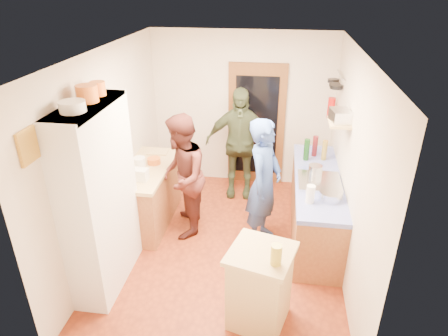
% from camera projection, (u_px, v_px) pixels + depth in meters
% --- Properties ---
extents(floor, '(3.00, 4.00, 0.02)m').
position_uv_depth(floor, '(225.00, 246.00, 5.49)').
color(floor, maroon).
rests_on(floor, ground).
extents(ceiling, '(3.00, 4.00, 0.02)m').
position_uv_depth(ceiling, '(225.00, 51.00, 4.33)').
color(ceiling, silver).
rests_on(ceiling, ground).
extents(wall_back, '(3.00, 0.02, 2.60)m').
position_uv_depth(wall_back, '(242.00, 110.00, 6.70)').
color(wall_back, beige).
rests_on(wall_back, ground).
extents(wall_front, '(3.00, 0.02, 2.60)m').
position_uv_depth(wall_front, '(189.00, 268.00, 3.13)').
color(wall_front, beige).
rests_on(wall_front, ground).
extents(wall_left, '(0.02, 4.00, 2.60)m').
position_uv_depth(wall_left, '(109.00, 153.00, 5.11)').
color(wall_left, beige).
rests_on(wall_left, ground).
extents(wall_right, '(0.02, 4.00, 2.60)m').
position_uv_depth(wall_right, '(351.00, 168.00, 4.72)').
color(wall_right, beige).
rests_on(wall_right, ground).
extents(door_frame, '(0.95, 0.06, 2.10)m').
position_uv_depth(door_frame, '(256.00, 126.00, 6.74)').
color(door_frame, brown).
rests_on(door_frame, ground).
extents(door_glass, '(0.70, 0.02, 1.70)m').
position_uv_depth(door_glass, '(256.00, 126.00, 6.71)').
color(door_glass, black).
rests_on(door_glass, door_frame).
extents(hutch_body, '(0.40, 1.20, 2.20)m').
position_uv_depth(hutch_body, '(100.00, 199.00, 4.46)').
color(hutch_body, white).
rests_on(hutch_body, ground).
extents(hutch_top_shelf, '(0.40, 1.14, 0.04)m').
position_uv_depth(hutch_top_shelf, '(85.00, 106.00, 3.98)').
color(hutch_top_shelf, white).
rests_on(hutch_top_shelf, hutch_body).
extents(plate_stack, '(0.25, 0.25, 0.10)m').
position_uv_depth(plate_stack, '(72.00, 107.00, 3.73)').
color(plate_stack, white).
rests_on(plate_stack, hutch_top_shelf).
extents(orange_pot_a, '(0.22, 0.22, 0.17)m').
position_uv_depth(orange_pot_a, '(87.00, 94.00, 4.00)').
color(orange_pot_a, orange).
rests_on(orange_pot_a, hutch_top_shelf).
extents(orange_pot_b, '(0.17, 0.17, 0.15)m').
position_uv_depth(orange_pot_b, '(98.00, 88.00, 4.22)').
color(orange_pot_b, orange).
rests_on(orange_pot_b, hutch_top_shelf).
extents(left_counter_base, '(0.60, 1.40, 0.85)m').
position_uv_depth(left_counter_base, '(149.00, 196.00, 5.85)').
color(left_counter_base, '#996236').
rests_on(left_counter_base, ground).
extents(left_counter_top, '(0.64, 1.44, 0.05)m').
position_uv_depth(left_counter_top, '(146.00, 169.00, 5.65)').
color(left_counter_top, tan).
rests_on(left_counter_top, left_counter_base).
extents(toaster, '(0.22, 0.15, 0.16)m').
position_uv_depth(toaster, '(140.00, 175.00, 5.26)').
color(toaster, white).
rests_on(toaster, left_counter_top).
extents(kettle, '(0.21, 0.21, 0.19)m').
position_uv_depth(kettle, '(139.00, 164.00, 5.52)').
color(kettle, white).
rests_on(kettle, left_counter_top).
extents(orange_bowl, '(0.24, 0.24, 0.09)m').
position_uv_depth(orange_bowl, '(154.00, 161.00, 5.74)').
color(orange_bowl, orange).
rests_on(orange_bowl, left_counter_top).
extents(chopping_board, '(0.31, 0.24, 0.02)m').
position_uv_depth(chopping_board, '(158.00, 152.00, 6.09)').
color(chopping_board, tan).
rests_on(chopping_board, left_counter_top).
extents(right_counter_base, '(0.60, 2.20, 0.84)m').
position_uv_depth(right_counter_base, '(315.00, 207.00, 5.59)').
color(right_counter_base, '#996236').
rests_on(right_counter_base, ground).
extents(right_counter_top, '(0.62, 2.22, 0.06)m').
position_uv_depth(right_counter_top, '(318.00, 179.00, 5.39)').
color(right_counter_top, '#0519B8').
rests_on(right_counter_top, right_counter_base).
extents(hob, '(0.55, 0.58, 0.04)m').
position_uv_depth(hob, '(319.00, 182.00, 5.22)').
color(hob, silver).
rests_on(hob, right_counter_top).
extents(pot_on_hob, '(0.19, 0.19, 0.12)m').
position_uv_depth(pot_on_hob, '(315.00, 170.00, 5.35)').
color(pot_on_hob, silver).
rests_on(pot_on_hob, hob).
extents(bottle_a, '(0.09, 0.09, 0.32)m').
position_uv_depth(bottle_a, '(307.00, 150.00, 5.80)').
color(bottle_a, '#143F14').
rests_on(bottle_a, right_counter_top).
extents(bottle_b, '(0.10, 0.10, 0.31)m').
position_uv_depth(bottle_b, '(315.00, 146.00, 5.94)').
color(bottle_b, '#591419').
rests_on(bottle_b, right_counter_top).
extents(bottle_c, '(0.09, 0.09, 0.30)m').
position_uv_depth(bottle_c, '(325.00, 150.00, 5.81)').
color(bottle_c, olive).
rests_on(bottle_c, right_counter_top).
extents(paper_towel, '(0.11, 0.11, 0.22)m').
position_uv_depth(paper_towel, '(310.00, 194.00, 4.74)').
color(paper_towel, white).
rests_on(paper_towel, right_counter_top).
extents(mixing_bowl, '(0.28, 0.28, 0.11)m').
position_uv_depth(mixing_bowl, '(331.00, 196.00, 4.82)').
color(mixing_bowl, silver).
rests_on(mixing_bowl, right_counter_top).
extents(island_base, '(0.68, 0.68, 0.86)m').
position_uv_depth(island_base, '(260.00, 289.00, 4.14)').
color(island_base, tan).
rests_on(island_base, ground).
extents(island_top, '(0.76, 0.76, 0.05)m').
position_uv_depth(island_top, '(261.00, 254.00, 3.93)').
color(island_top, tan).
rests_on(island_top, island_base).
extents(cutting_board, '(0.41, 0.36, 0.02)m').
position_uv_depth(cutting_board, '(258.00, 249.00, 3.99)').
color(cutting_board, white).
rests_on(cutting_board, island_top).
extents(oil_jar, '(0.13, 0.13, 0.21)m').
position_uv_depth(oil_jar, '(276.00, 255.00, 3.71)').
color(oil_jar, '#AD9E2D').
rests_on(oil_jar, island_top).
extents(pan_rail, '(0.02, 0.65, 0.02)m').
position_uv_depth(pan_rail, '(340.00, 75.00, 5.75)').
color(pan_rail, silver).
rests_on(pan_rail, wall_right).
extents(pan_hang_a, '(0.18, 0.18, 0.05)m').
position_uv_depth(pan_hang_a, '(336.00, 87.00, 5.66)').
color(pan_hang_a, black).
rests_on(pan_hang_a, pan_rail).
extents(pan_hang_b, '(0.16, 0.16, 0.05)m').
position_uv_depth(pan_hang_b, '(335.00, 85.00, 5.84)').
color(pan_hang_b, black).
rests_on(pan_hang_b, pan_rail).
extents(pan_hang_c, '(0.17, 0.17, 0.05)m').
position_uv_depth(pan_hang_c, '(333.00, 81.00, 6.02)').
color(pan_hang_c, black).
rests_on(pan_hang_c, pan_rail).
extents(wall_shelf, '(0.26, 0.42, 0.03)m').
position_uv_depth(wall_shelf, '(339.00, 123.00, 4.96)').
color(wall_shelf, tan).
rests_on(wall_shelf, wall_right).
extents(radio, '(0.27, 0.33, 0.15)m').
position_uv_depth(radio, '(340.00, 116.00, 4.92)').
color(radio, silver).
rests_on(radio, wall_shelf).
extents(ext_bracket, '(0.06, 0.10, 0.04)m').
position_uv_depth(ext_bracket, '(335.00, 111.00, 6.16)').
color(ext_bracket, black).
rests_on(ext_bracket, wall_right).
extents(fire_extinguisher, '(0.11, 0.11, 0.32)m').
position_uv_depth(fire_extinguisher, '(331.00, 108.00, 6.15)').
color(fire_extinguisher, red).
rests_on(fire_extinguisher, wall_right).
extents(picture_frame, '(0.03, 0.25, 0.30)m').
position_uv_depth(picture_frame, '(28.00, 146.00, 3.39)').
color(picture_frame, gold).
rests_on(picture_frame, wall_left).
extents(person_hob, '(0.60, 0.75, 1.78)m').
position_uv_depth(person_hob, '(266.00, 185.00, 5.21)').
color(person_hob, '#304C98').
rests_on(person_hob, ground).
extents(person_left, '(0.78, 0.94, 1.75)m').
position_uv_depth(person_left, '(184.00, 176.00, 5.46)').
color(person_left, '#4A1F1A').
rests_on(person_left, ground).
extents(person_back, '(1.10, 0.52, 1.83)m').
position_uv_depth(person_back, '(240.00, 143.00, 6.39)').
color(person_back, '#343D26').
rests_on(person_back, ground).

